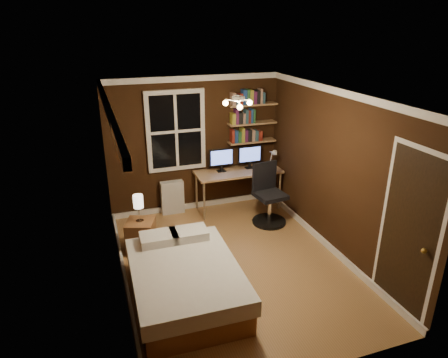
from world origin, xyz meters
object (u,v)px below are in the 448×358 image
object	(u,v)px
monitor_right	(250,157)
office_chair	(268,200)
desk	(238,174)
monitor_left	(221,160)
nightstand	(141,236)
bedside_lamp	(139,208)
radiator	(172,197)
bed	(185,281)
desk_lamp	(272,159)

from	to	relation	value
monitor_right	office_chair	distance (m)	0.96
desk	monitor_left	distance (m)	0.42
nightstand	bedside_lamp	distance (m)	0.48
radiator	office_chair	size ratio (longest dim) A/B	0.58
bed	radiator	distance (m)	2.54
monitor_right	office_chair	world-z (taller)	monitor_right
nightstand	radiator	distance (m)	1.38
bed	desk	distance (m)	2.84
desk_lamp	monitor_right	bearing A→B (deg)	143.92
office_chair	bed	bearing A→B (deg)	-147.06
nightstand	desk_lamp	xyz separation A→B (m)	(2.58, 0.78, 0.73)
monitor_right	office_chair	bearing A→B (deg)	-86.24
nightstand	desk	bearing A→B (deg)	45.53
nightstand	desk_lamp	world-z (taller)	desk_lamp
bedside_lamp	office_chair	xyz separation A→B (m)	(2.28, 0.26, -0.31)
bedside_lamp	nightstand	bearing A→B (deg)	0.00
desk	monitor_left	world-z (taller)	monitor_left
nightstand	bedside_lamp	size ratio (longest dim) A/B	1.18
monitor_left	desk_lamp	world-z (taller)	desk_lamp
desk_lamp	office_chair	distance (m)	0.82
radiator	nightstand	bearing A→B (deg)	-122.64
monitor_left	desk_lamp	distance (m)	0.95
bedside_lamp	monitor_left	xyz separation A→B (m)	(1.66, 1.03, 0.25)
bedside_lamp	desk_lamp	bearing A→B (deg)	16.78
bed	monitor_left	size ratio (longest dim) A/B	4.03
bedside_lamp	office_chair	world-z (taller)	office_chair
bed	desk_lamp	bearing A→B (deg)	45.21
radiator	desk_lamp	xyz separation A→B (m)	(1.83, -0.38, 0.67)
bedside_lamp	desk_lamp	size ratio (longest dim) A/B	0.99
desk	office_chair	bearing A→B (deg)	-66.17
radiator	desk	xyz separation A→B (m)	(1.23, -0.21, 0.39)
desk	desk_lamp	world-z (taller)	desk_lamp
desk_lamp	nightstand	bearing A→B (deg)	-163.22
monitor_left	monitor_right	world-z (taller)	same
monitor_left	bed	bearing A→B (deg)	-118.47
bed	desk_lamp	size ratio (longest dim) A/B	4.22
nightstand	bedside_lamp	world-z (taller)	bedside_lamp
radiator	monitor_left	size ratio (longest dim) A/B	1.37
bedside_lamp	monitor_right	world-z (taller)	monitor_right
nightstand	desk_lamp	bearing A→B (deg)	36.52
desk	bed	bearing A→B (deg)	-124.75
nightstand	monitor_left	distance (m)	2.09
desk	nightstand	bearing A→B (deg)	-154.21
nightstand	monitor_right	xyz separation A→B (m)	(2.23, 1.03, 0.73)
nightstand	monitor_right	size ratio (longest dim) A/B	1.12
monitor_left	office_chair	world-z (taller)	monitor_left
desk	desk_lamp	bearing A→B (deg)	-16.09
nightstand	office_chair	distance (m)	2.30
bed	desk	size ratio (longest dim) A/B	1.15
radiator	office_chair	bearing A→B (deg)	-30.51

